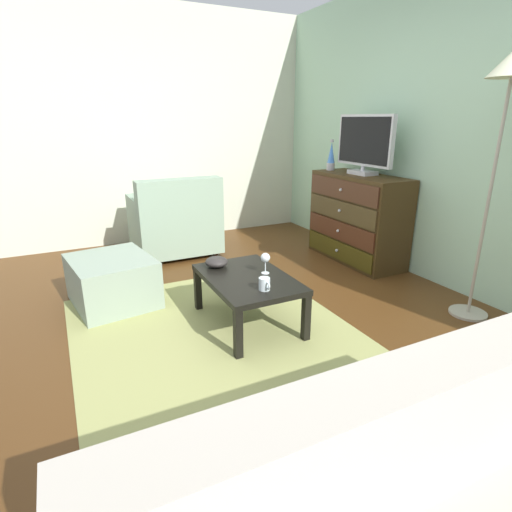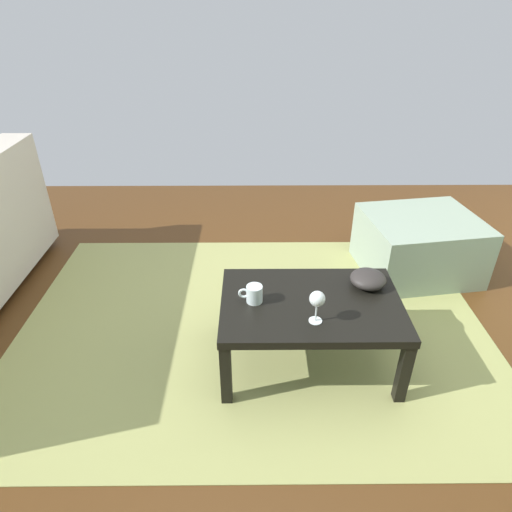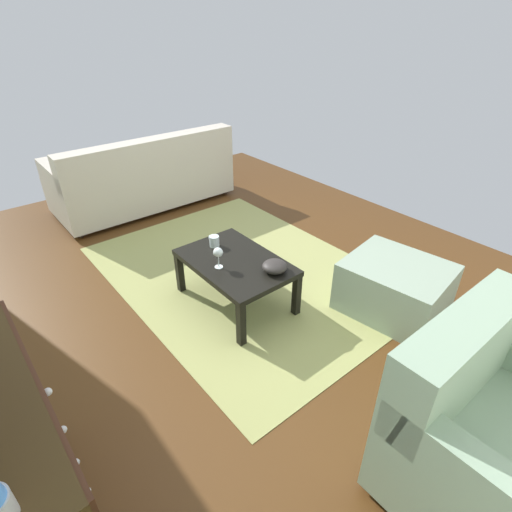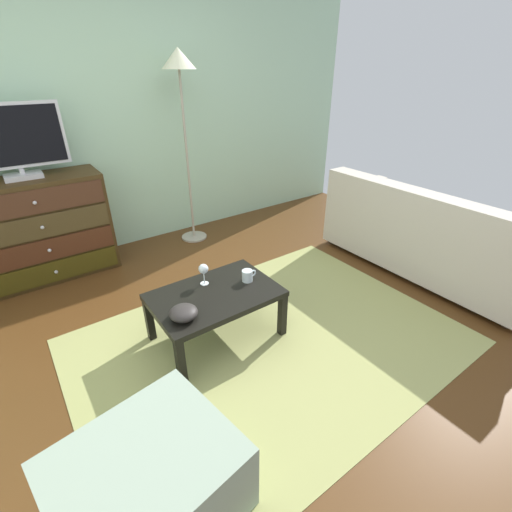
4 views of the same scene
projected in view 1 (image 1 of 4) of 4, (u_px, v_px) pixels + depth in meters
The scene contains 14 objects.
ground_plane at pixel (242, 333), 2.97m from camera, with size 5.87×4.59×0.05m, color #4F2F14.
wall_accent_rear at pixel (464, 132), 3.39m from camera, with size 5.87×0.12×2.71m, color #A5CCAB.
wall_plain_left at pixel (147, 128), 4.82m from camera, with size 0.12×4.59×2.71m, color beige.
area_rug at pixel (227, 349), 2.71m from camera, with size 2.60×1.90×0.01m, color #9C9F5C.
dresser at pixel (357, 218), 4.30m from camera, with size 1.12×0.49×0.92m.
tv at pixel (365, 143), 4.07m from camera, with size 0.77×0.18×0.59m.
lava_lamp at pixel (331, 157), 4.48m from camera, with size 0.09×0.09×0.33m.
coffee_table at pixel (248, 282), 2.96m from camera, with size 0.85×0.57×0.38m.
wine_glass at pixel (265, 258), 2.97m from camera, with size 0.07×0.07×0.16m.
mug at pixel (265, 284), 2.70m from camera, with size 0.11×0.08×0.08m.
bowl_decorative at pixel (217, 262), 3.12m from camera, with size 0.18×0.18×0.08m, color #2D2827.
armchair at pixel (176, 223), 4.51m from camera, with size 0.80×0.89×0.88m.
ottoman at pixel (112, 281), 3.34m from camera, with size 0.70×0.60×0.39m, color gray.
standing_lamp at pixel (509, 92), 2.68m from camera, with size 0.32×0.32×1.89m.
Camera 1 is at (2.41, -1.08, 1.46)m, focal length 28.52 mm.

